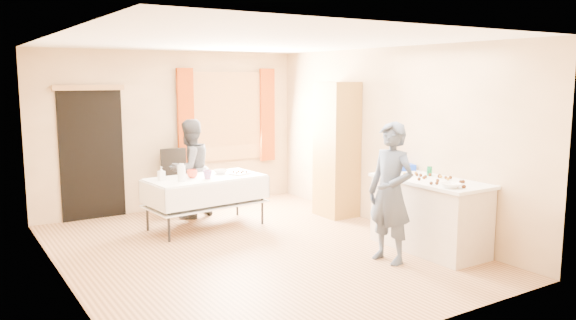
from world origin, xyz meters
TOP-DOWN VIEW (x-y plane):
  - floor at (0.00, 0.00)m, footprint 4.50×5.50m
  - ceiling at (0.00, 0.00)m, footprint 4.50×5.50m
  - wall_back at (0.00, 2.76)m, footprint 4.50×0.02m
  - wall_front at (0.00, -2.76)m, footprint 4.50×0.02m
  - wall_left at (-2.26, 0.00)m, footprint 0.02×5.50m
  - wall_right at (2.26, 0.00)m, footprint 0.02×5.50m
  - window_frame at (1.00, 2.72)m, footprint 1.32×0.06m
  - window_pane at (1.00, 2.71)m, footprint 1.20×0.02m
  - curtain_left at (0.22, 2.67)m, footprint 0.28×0.06m
  - curtain_right at (1.78, 2.67)m, footprint 0.28×0.06m
  - doorway at (-1.30, 2.73)m, footprint 0.95×0.04m
  - door_lintel at (-1.30, 2.70)m, footprint 1.05×0.06m
  - cabinet at (1.99, 0.88)m, footprint 0.50×0.60m
  - counter at (1.89, -1.19)m, footprint 0.73×1.53m
  - party_table at (-0.06, 1.31)m, footprint 1.74×1.00m
  - chair at (-0.05, 2.44)m, footprint 0.44×0.44m
  - girl at (1.15, -1.27)m, footprint 0.73×0.58m
  - woman at (-0.00, 2.00)m, footprint 1.09×1.03m
  - soda_can at (2.07, -1.00)m, footprint 0.07×0.07m
  - mixing_bowl at (1.67, -1.70)m, footprint 0.24×0.24m
  - foam_block at (1.84, -0.59)m, footprint 0.15×0.11m
  - blue_basket at (2.09, -0.49)m, footprint 0.35×0.29m
  - pitcher at (-0.47, 1.18)m, footprint 0.13×0.13m
  - cup_red at (-0.25, 1.33)m, footprint 0.21×0.21m
  - cup_rainbow at (-0.09, 1.15)m, footprint 0.16×0.16m
  - small_bowl at (0.25, 1.43)m, footprint 0.28×0.28m
  - pastry_tray at (0.47, 1.25)m, footprint 0.33×0.28m
  - bottle at (-0.68, 1.42)m, footprint 0.10×0.10m
  - cake_balls at (1.87, -1.24)m, footprint 0.53×1.09m

SIDE VIEW (x-z plane):
  - floor at x=0.00m, z-range -0.02..0.00m
  - chair at x=-0.05m, z-range -0.21..0.82m
  - party_table at x=-0.06m, z-range 0.07..0.82m
  - counter at x=1.89m, z-range 0.00..0.91m
  - pastry_tray at x=0.47m, z-range 0.75..0.77m
  - woman at x=0.00m, z-range 0.00..1.54m
  - small_bowl at x=0.25m, z-range 0.75..0.81m
  - cup_red at x=-0.25m, z-range 0.75..0.87m
  - cup_rainbow at x=-0.09m, z-range 0.75..0.87m
  - girl at x=1.15m, z-range 0.00..1.67m
  - bottle at x=-0.68m, z-range 0.75..0.94m
  - pitcher at x=-0.47m, z-range 0.75..0.97m
  - cake_balls at x=1.87m, z-range 0.91..0.95m
  - mixing_bowl at x=1.67m, z-range 0.91..0.96m
  - foam_block at x=1.84m, z-range 0.91..0.99m
  - blue_basket at x=2.09m, z-range 0.91..0.99m
  - soda_can at x=2.07m, z-range 0.91..1.03m
  - doorway at x=-1.30m, z-range 0.00..2.00m
  - cabinet at x=1.99m, z-range 0.00..2.10m
  - wall_back at x=0.00m, z-range 0.00..2.60m
  - wall_front at x=0.00m, z-range 0.00..2.60m
  - wall_left at x=-2.26m, z-range 0.00..2.60m
  - wall_right at x=2.26m, z-range 0.00..2.60m
  - window_frame at x=1.00m, z-range 0.74..2.26m
  - window_pane at x=1.00m, z-range 0.80..2.20m
  - curtain_left at x=0.22m, z-range 0.67..2.33m
  - curtain_right at x=1.78m, z-range 0.67..2.33m
  - door_lintel at x=-1.30m, z-range 1.98..2.06m
  - ceiling at x=0.00m, z-range 2.60..2.62m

